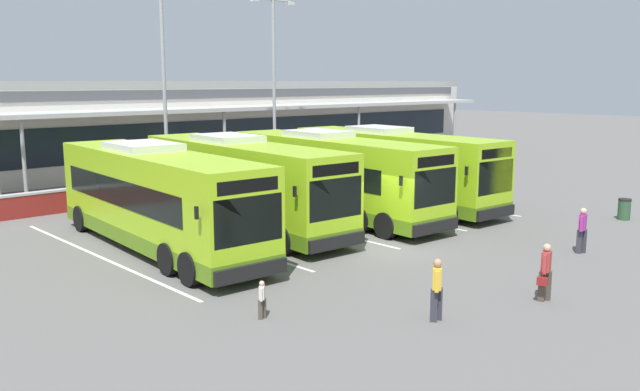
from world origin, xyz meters
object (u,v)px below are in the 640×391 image
Objects in this scene: coach_bus_centre at (332,177)px; coach_bus_leftmost at (157,200)px; pedestrian_near_bin at (582,229)px; lamp_post_east at (274,76)px; pedestrian_child at (262,298)px; litter_bin at (624,209)px; pedestrian_with_handbag at (545,271)px; coach_bus_right_centre at (392,169)px; pedestrian_in_dark_coat at (437,287)px; lamp_post_centre at (164,75)px; coach_bus_left_centre at (241,185)px.

coach_bus_leftmost is at bearing 179.58° from coach_bus_centre.
lamp_post_east reaches higher than pedestrian_near_bin.
litter_bin is at bearing -3.80° from pedestrian_child.
coach_bus_leftmost is 7.59× the size of pedestrian_with_handbag.
litter_bin is at bearing 13.30° from pedestrian_with_handbag.
pedestrian_child is at bearing -141.86° from coach_bus_centre.
coach_bus_right_centre is (4.01, -0.08, 0.00)m from coach_bus_centre.
lamp_post_east is (13.02, 22.43, 5.42)m from pedestrian_in_dark_coat.
pedestrian_in_dark_coat is 26.50m from lamp_post_east.
lamp_post_centre is at bearing 117.50° from litter_bin.
lamp_post_east reaches higher than pedestrian_with_handbag.
coach_bus_leftmost and coach_bus_centre have the same top height.
lamp_post_centre reaches higher than litter_bin.
pedestrian_child is at bearing 135.08° from pedestrian_in_dark_coat.
lamp_post_east is at bearing 1.07° from lamp_post_centre.
pedestrian_in_dark_coat reaches higher than pedestrian_child.
coach_bus_centre reaches higher than pedestrian_in_dark_coat.
lamp_post_east is 21.59m from litter_bin.
coach_bus_centre is 1.12× the size of lamp_post_east.
coach_bus_right_centre is 1.12× the size of lamp_post_centre.
pedestrian_child is (-14.29, -7.99, -1.24)m from coach_bus_right_centre.
lamp_post_east is at bearing 79.81° from pedestrian_near_bin.
pedestrian_in_dark_coat is 1.00× the size of pedestrian_near_bin.
litter_bin is (10.64, -20.44, -5.82)m from lamp_post_centre.
pedestrian_near_bin is (12.21, -2.58, 0.33)m from pedestrian_child.
coach_bus_right_centre is 14.51m from pedestrian_with_handbag.
pedestrian_in_dark_coat is at bearing -82.43° from coach_bus_leftmost.
pedestrian_with_handbag is at bearing -166.70° from litter_bin.
coach_bus_leftmost is at bearing 78.67° from pedestrian_child.
pedestrian_in_dark_coat is at bearing -103.02° from coach_bus_left_centre.
litter_bin is at bearing -62.80° from coach_bus_right_centre.
pedestrian_in_dark_coat is 1.74× the size of litter_bin.
pedestrian_with_handbag is at bearing -32.94° from pedestrian_child.
pedestrian_child is at bearing -113.69° from lamp_post_centre.
coach_bus_right_centre is 12.24× the size of pedestrian_child.
pedestrian_child is (-3.12, 3.12, -0.33)m from pedestrian_in_dark_coat.
coach_bus_right_centre is 13.41m from lamp_post_centre.
coach_bus_centre is 7.59× the size of pedestrian_with_handbag.
pedestrian_near_bin is at bearing -169.12° from litter_bin.
coach_bus_left_centre is 7.59× the size of pedestrian_near_bin.
pedestrian_near_bin is at bearing 3.36° from pedestrian_in_dark_coat.
pedestrian_child is at bearing -123.47° from coach_bus_left_centre.
lamp_post_east reaches higher than litter_bin.
lamp_post_east is at bearing 80.72° from coach_bus_right_centre.
litter_bin is (15.93, 1.85, -0.41)m from pedestrian_in_dark_coat.
lamp_post_centre reaches higher than coach_bus_centre.
coach_bus_centre reaches higher than pedestrian_near_bin.
pedestrian_near_bin is (10.58, -10.72, -0.91)m from coach_bus_leftmost.
coach_bus_centre is 4.02m from coach_bus_right_centre.
litter_bin is (13.14, -10.21, -1.32)m from coach_bus_left_centre.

